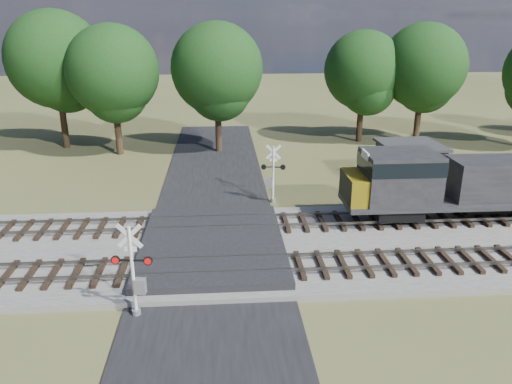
{
  "coord_description": "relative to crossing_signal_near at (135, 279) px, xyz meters",
  "views": [
    {
      "loc": [
        0.53,
        -22.12,
        11.16
      ],
      "look_at": [
        2.28,
        2.0,
        2.57
      ],
      "focal_mm": 35.0,
      "sensor_mm": 36.0,
      "label": 1
    }
  ],
  "objects": [
    {
      "name": "track_near",
      "position": [
        5.98,
        2.99,
        -1.23
      ],
      "size": [
        140.0,
        2.6,
        0.33
      ],
      "color": "black",
      "rests_on": "ballast_bed"
    },
    {
      "name": "crossing_panel",
      "position": [
        2.85,
        5.49,
        -1.33
      ],
      "size": [
        7.0,
        9.0,
        0.62
      ],
      "primitive_type": "cube",
      "color": "#262628",
      "rests_on": "ground"
    },
    {
      "name": "ground",
      "position": [
        2.85,
        4.99,
        -1.64
      ],
      "size": [
        160.0,
        160.0,
        0.0
      ],
      "primitive_type": "plane",
      "color": "#474A27",
      "rests_on": "ground"
    },
    {
      "name": "equipment_shed",
      "position": [
        16.53,
        15.61,
        -0.23
      ],
      "size": [
        4.24,
        4.24,
        2.79
      ],
      "rotation": [
        0.0,
        0.0,
        0.04
      ],
      "color": "#432D1C",
      "rests_on": "ground"
    },
    {
      "name": "treeline",
      "position": [
        6.16,
        25.46,
        5.1
      ],
      "size": [
        81.48,
        11.43,
        11.75
      ],
      "color": "black",
      "rests_on": "ground"
    },
    {
      "name": "ballast_bed",
      "position": [
        12.85,
        5.49,
        -1.49
      ],
      "size": [
        140.0,
        10.0,
        0.3
      ],
      "primitive_type": "cube",
      "color": "gray",
      "rests_on": "ground"
    },
    {
      "name": "road",
      "position": [
        2.85,
        4.99,
        -1.6
      ],
      "size": [
        7.0,
        60.0,
        0.08
      ],
      "primitive_type": "cube",
      "color": "black",
      "rests_on": "ground"
    },
    {
      "name": "crossing_signal_near",
      "position": [
        0.0,
        0.0,
        0.0
      ],
      "size": [
        1.59,
        0.37,
        3.94
      ],
      "rotation": [
        0.0,
        0.0,
        -0.13
      ],
      "color": "silver",
      "rests_on": "ground"
    },
    {
      "name": "crossing_signal_far",
      "position": [
        6.5,
        12.2,
        -0.08
      ],
      "size": [
        1.51,
        0.35,
        3.76
      ],
      "rotation": [
        0.0,
        0.0,
        3.01
      ],
      "color": "silver",
      "rests_on": "ground"
    },
    {
      "name": "track_far",
      "position": [
        5.98,
        7.99,
        -1.23
      ],
      "size": [
        140.0,
        2.6,
        0.33
      ],
      "color": "black",
      "rests_on": "ballast_bed"
    }
  ]
}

